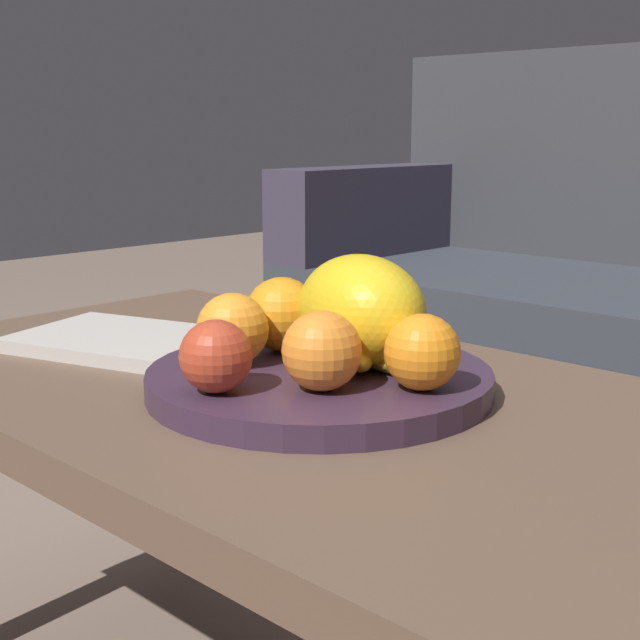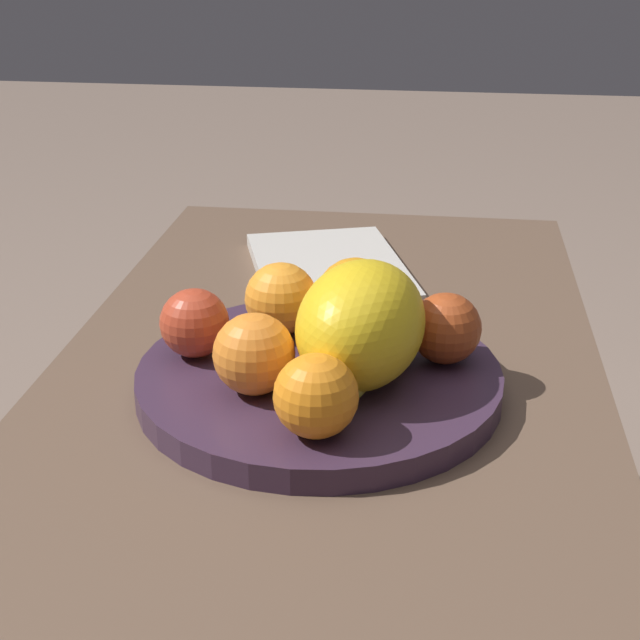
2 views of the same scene
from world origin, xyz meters
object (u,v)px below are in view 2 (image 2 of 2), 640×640
Objects in this scene: orange_front at (316,396)px; apple_left at (446,328)px; fruit_bowl at (320,379)px; banana_bunch at (364,356)px; melon_large_front at (361,325)px; magazine at (329,268)px; apple_front at (195,323)px; coffee_table at (318,440)px; orange_left at (281,299)px; orange_back at (355,297)px; orange_right at (254,354)px.

orange_front is 0.18m from apple_left.
banana_bunch reaches higher than fruit_bowl.
melon_large_front reaches higher than magazine.
apple_front is at bearing -35.95° from magazine.
coffee_table is 0.15m from orange_left.
melon_large_front is 0.03m from banana_bunch.
orange_left is at bearing -146.52° from fruit_bowl.
melon_large_front reaches higher than banana_bunch.
apple_left is (0.05, 0.09, -0.01)m from orange_back.
apple_front is 0.17m from banana_bunch.
apple_front is 0.24m from apple_left.
orange_right is at bearing 47.69° from apple_front.
banana_bunch is (-0.03, 0.10, -0.01)m from orange_right.
apple_front is at bearing -101.22° from melon_large_front.
banana_bunch is (0.10, 0.09, -0.01)m from orange_left.
orange_front is 1.04× the size of apple_left.
melon_large_front is 0.17m from apple_front.
melon_large_front is at bearing -5.98° from magazine.
banana_bunch is at bearing 67.45° from melon_large_front.
melon_large_front is 2.24× the size of apple_left.
banana_bunch is at bearing -5.49° from magazine.
coffee_table is 0.11m from banana_bunch.
magazine is (-0.33, -0.07, -0.04)m from banana_bunch.
fruit_bowl is at bearing 134.88° from orange_right.
orange_front is (0.10, -0.03, -0.02)m from melon_large_front.
orange_back is (-0.08, 0.03, 0.05)m from fruit_bowl.
orange_left is at bearing -136.04° from banana_bunch.
orange_right is at bearing -135.59° from orange_front.
fruit_bowl is 5.15× the size of apple_front.
fruit_bowl is 0.09m from orange_right.
magazine is at bearing -166.44° from orange_back.
fruit_bowl is 0.10m from orange_back.
orange_left reaches higher than fruit_bowl.
coffee_table is 15.91× the size of orange_front.
magazine is at bearing -174.90° from coffee_table.
orange_left is 1.10× the size of apple_front.
orange_left is 0.92× the size of orange_back.
melon_large_front is 1.91× the size of orange_back.
banana_bunch is at bearing 108.13° from orange_right.
orange_left is (-0.08, -0.05, 0.11)m from coffee_table.
orange_right is (0.05, -0.05, 0.05)m from fruit_bowl.
fruit_bowl reaches higher than magazine.
orange_back is 0.50× the size of banana_bunch.
orange_back is at bearing 94.33° from orange_left.
fruit_bowl is at bearing 171.41° from coffee_table.
orange_back reaches higher than orange_front.
apple_left is (-0.02, 0.24, 0.00)m from apple_front.
orange_back is (-0.01, 0.08, 0.00)m from orange_left.
orange_right is 0.10m from banana_bunch.
orange_front is 0.19m from apple_front.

